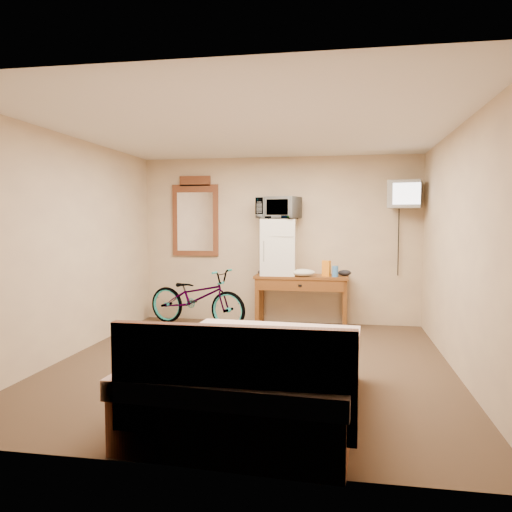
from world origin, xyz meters
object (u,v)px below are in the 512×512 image
(desk, at_px, (301,284))
(bicycle, at_px, (197,297))
(microwave, at_px, (279,208))
(wall_mirror, at_px, (195,217))
(mini_fridge, at_px, (278,247))
(blue_cup, at_px, (335,271))
(crt_television, at_px, (405,194))
(bed, at_px, (256,378))

(desk, relative_size, bicycle, 0.85)
(microwave, xyz_separation_m, wall_mirror, (-1.33, 0.22, -0.13))
(desk, height_order, wall_mirror, wall_mirror)
(mini_fridge, bearing_deg, wall_mirror, 170.47)
(mini_fridge, bearing_deg, blue_cup, -8.41)
(crt_television, distance_m, bed, 4.06)
(mini_fridge, height_order, blue_cup, mini_fridge)
(mini_fridge, distance_m, blue_cup, 0.90)
(blue_cup, distance_m, crt_television, 1.44)
(blue_cup, height_order, wall_mirror, wall_mirror)
(bicycle, bearing_deg, microwave, -62.91)
(microwave, height_order, bed, microwave)
(bicycle, bearing_deg, desk, -67.30)
(mini_fridge, xyz_separation_m, microwave, (0.00, 0.00, 0.57))
(blue_cup, bearing_deg, bed, -99.89)
(mini_fridge, height_order, microwave, microwave)
(desk, height_order, crt_television, crt_television)
(blue_cup, bearing_deg, wall_mirror, 170.90)
(bed, bearing_deg, bicycle, 114.21)
(wall_mirror, height_order, bicycle, wall_mirror)
(mini_fridge, distance_m, crt_television, 1.93)
(wall_mirror, distance_m, bed, 4.18)
(mini_fridge, bearing_deg, desk, -8.15)
(bicycle, relative_size, bed, 0.73)
(microwave, bearing_deg, blue_cup, 8.08)
(desk, bearing_deg, wall_mirror, 170.75)
(bed, bearing_deg, microwave, 94.24)
(desk, distance_m, bed, 3.39)
(desk, xyz_separation_m, bed, (-0.09, -3.37, -0.34))
(microwave, height_order, bicycle, microwave)
(microwave, bearing_deg, bed, -69.26)
(mini_fridge, relative_size, microwave, 1.41)
(crt_television, bearing_deg, microwave, 179.12)
(wall_mirror, bearing_deg, bicycle, -71.71)
(mini_fridge, distance_m, bed, 3.54)
(crt_television, bearing_deg, wall_mirror, 175.39)
(crt_television, xyz_separation_m, wall_mirror, (-3.10, 0.25, -0.31))
(mini_fridge, height_order, wall_mirror, wall_mirror)
(microwave, xyz_separation_m, bicycle, (-1.18, -0.24, -1.31))
(desk, height_order, mini_fridge, mini_fridge)
(desk, xyz_separation_m, microwave, (-0.34, 0.05, 1.10))
(mini_fridge, bearing_deg, bicycle, -168.46)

